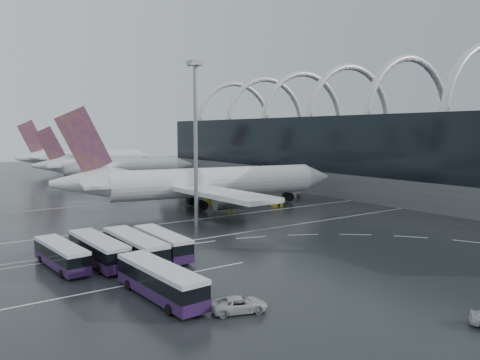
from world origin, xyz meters
TOP-DOWN VIEW (x-y plane):
  - ground at (0.00, 0.00)m, footprint 420.00×420.00m
  - terminal at (61.56, 19.84)m, footprint 42.00×160.00m
  - lane_marking_near at (0.00, -2.00)m, footprint 120.00×0.25m
  - lane_marking_mid at (0.00, 12.00)m, footprint 120.00×0.25m
  - lane_marking_far at (0.00, 40.00)m, footprint 120.00×0.25m
  - bus_bay_line_south at (-24.00, -16.00)m, footprint 28.00×0.25m
  - bus_bay_line_north at (-24.00, 0.00)m, footprint 28.00×0.25m
  - airliner_main at (6.69, 22.72)m, footprint 61.94×53.64m
  - airliner_gate_b at (11.16, 87.53)m, footprint 51.08×45.22m
  - airliner_gate_c at (14.48, 129.65)m, footprint 57.30×52.04m
  - bus_row_near_a at (-29.13, -5.51)m, footprint 3.70×12.25m
  - bus_row_near_b at (-24.96, -6.32)m, footprint 3.59×13.43m
  - bus_row_near_c at (-20.98, -8.23)m, footprint 3.42×13.89m
  - bus_row_near_d at (-16.83, -7.35)m, footprint 3.24×12.72m
  - bus_row_far_b at (-23.85, -21.63)m, footprint 3.72×13.46m
  - van_curve_a at (-19.50, -28.90)m, footprint 5.60×3.86m
  - floodlight_mast at (-3.63, 6.83)m, footprint 2.14×2.14m
  - gse_cart_belly_a at (21.42, 15.57)m, footprint 2.40×1.42m
  - gse_cart_belly_b at (22.67, 29.95)m, footprint 2.19×1.30m
  - gse_cart_belly_c at (11.29, 18.88)m, footprint 2.08×1.23m
  - gse_cart_belly_d at (34.26, 23.38)m, footprint 2.00×1.18m
  - gse_cart_belly_e at (11.98, 27.57)m, footprint 2.40×1.42m

SIDE VIEW (x-z plane):
  - ground at x=0.00m, z-range 0.00..0.00m
  - lane_marking_near at x=0.00m, z-range 0.00..0.01m
  - lane_marking_mid at x=0.00m, z-range 0.00..0.01m
  - lane_marking_far at x=0.00m, z-range 0.00..0.01m
  - bus_bay_line_south at x=-24.00m, z-range 0.00..0.01m
  - bus_bay_line_north at x=-24.00m, z-range 0.00..0.01m
  - gse_cart_belly_d at x=34.26m, z-range 0.00..1.09m
  - gse_cart_belly_c at x=11.29m, z-range 0.00..1.13m
  - gse_cart_belly_b at x=22.67m, z-range 0.00..1.20m
  - gse_cart_belly_e at x=11.98m, z-range 0.00..1.31m
  - gse_cart_belly_a at x=21.42m, z-range 0.00..1.31m
  - van_curve_a at x=-19.50m, z-range 0.00..1.42m
  - bus_row_near_a at x=-29.13m, z-range 0.15..3.12m
  - bus_row_near_d at x=-16.83m, z-range 0.15..3.27m
  - bus_row_far_b at x=-23.85m, z-range 0.16..3.44m
  - bus_row_near_b at x=-24.96m, z-range 0.16..3.44m
  - bus_row_near_c at x=-20.98m, z-range 0.17..3.58m
  - airliner_gate_b at x=11.16m, z-range -4.46..13.41m
  - airliner_gate_c at x=14.48m, z-range -5.12..15.37m
  - airliner_main at x=6.69m, z-range -5.25..15.78m
  - terminal at x=61.56m, z-range -6.58..28.32m
  - floodlight_mast at x=-3.63m, z-range 3.60..31.54m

